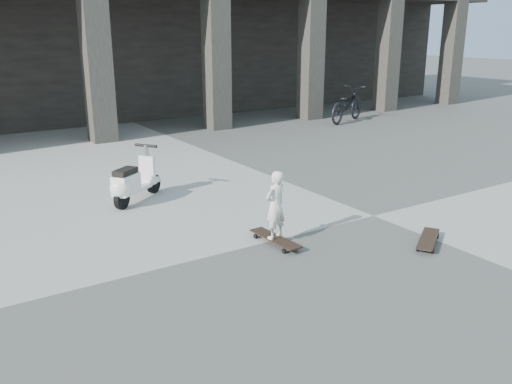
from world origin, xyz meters
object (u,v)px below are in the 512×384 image
child (275,205)px  scooter (130,183)px  skateboard_spare (428,239)px  bicycle (347,105)px  longboard (275,239)px

child → scooter: bearing=-83.5°
skateboard_spare → scooter: scooter is taller
skateboard_spare → scooter: bearing=92.2°
child → scooter: (-1.08, 2.86, -0.21)m
child → scooter: child is taller
child → bicycle: bearing=-151.2°
longboard → scooter: scooter is taller
longboard → bicycle: bearing=-49.9°
scooter → bicycle: 10.16m
skateboard_spare → bicycle: (6.18, 8.62, 0.48)m
longboard → skateboard_spare: skateboard_spare is taller
longboard → skateboard_spare: (1.82, -1.20, 0.00)m
child → bicycle: 10.91m
skateboard_spare → bicycle: bearing=21.1°
skateboard_spare → scooter: 4.99m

